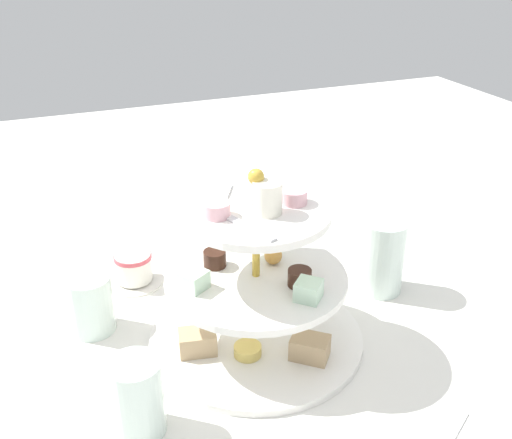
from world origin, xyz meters
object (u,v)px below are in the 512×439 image
at_px(butter_knife_right, 238,242).
at_px(water_glass_tall_right, 382,256).
at_px(water_glass_mid_back, 137,397).
at_px(tiered_serving_stand, 256,292).
at_px(teacup_with_saucer, 134,269).
at_px(water_glass_short_left, 90,304).

bearing_deg(butter_knife_right, water_glass_tall_right, 127.97).
height_order(butter_knife_right, water_glass_mid_back, water_glass_mid_back).
bearing_deg(tiered_serving_stand, water_glass_tall_right, 102.23).
height_order(tiered_serving_stand, water_glass_tall_right, tiered_serving_stand).
distance_m(water_glass_tall_right, teacup_with_saucer, 0.39).
distance_m(water_glass_tall_right, water_glass_short_left, 0.43).
bearing_deg(teacup_with_saucer, water_glass_tall_right, 65.53).
xyz_separation_m(tiered_serving_stand, water_glass_mid_back, (0.10, -0.18, -0.03)).
height_order(water_glass_tall_right, water_glass_short_left, water_glass_tall_right).
relative_size(tiered_serving_stand, water_glass_mid_back, 3.08).
xyz_separation_m(water_glass_tall_right, butter_knife_right, (-0.22, -0.15, -0.06)).
height_order(tiered_serving_stand, teacup_with_saucer, tiered_serving_stand).
bearing_deg(butter_knife_right, water_glass_mid_back, 59.25).
height_order(tiered_serving_stand, water_glass_mid_back, tiered_serving_stand).
bearing_deg(tiered_serving_stand, water_glass_mid_back, -60.86).
bearing_deg(water_glass_short_left, teacup_with_saucer, 141.49).
distance_m(tiered_serving_stand, water_glass_mid_back, 0.21).
relative_size(water_glass_short_left, teacup_with_saucer, 0.94).
bearing_deg(water_glass_tall_right, water_glass_mid_back, -69.76).
distance_m(tiered_serving_stand, teacup_with_saucer, 0.25).
xyz_separation_m(water_glass_tall_right, water_glass_mid_back, (0.15, -0.41, -0.01)).
bearing_deg(water_glass_tall_right, water_glass_short_left, -97.96).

